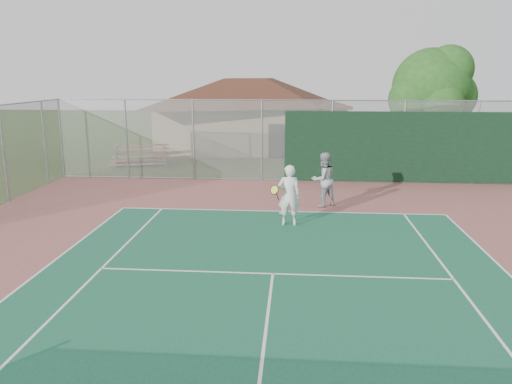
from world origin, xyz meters
TOP-DOWN VIEW (x-y plane):
  - back_fence at (2.11, 16.98)m, footprint 20.08×0.11m
  - side_fence_left at (-10.00, 12.50)m, footprint 0.08×9.00m
  - clubhouse at (-2.44, 26.73)m, footprint 12.65×9.08m
  - bleachers at (-7.51, 20.37)m, footprint 3.04×2.20m
  - tree at (6.79, 19.74)m, footprint 4.22×4.00m
  - player_white_front at (0.30, 10.35)m, footprint 1.00×0.74m
  - player_grey_back at (1.46, 12.73)m, footprint 1.17×1.10m

SIDE VIEW (x-z plane):
  - bleachers at x=-7.51m, z-range 0.03..1.03m
  - player_white_front at x=0.30m, z-range 0.00..1.89m
  - player_grey_back at x=1.46m, z-range 0.00..1.91m
  - back_fence at x=2.11m, z-range -0.09..3.43m
  - side_fence_left at x=-10.00m, z-range 0.00..3.50m
  - clubhouse at x=-2.44m, z-range 0.04..5.19m
  - tree at x=6.79m, z-range 0.93..6.81m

